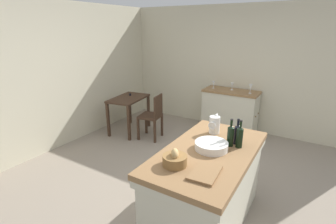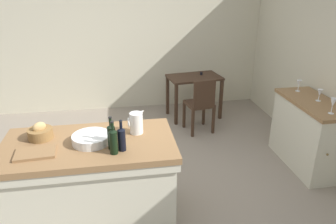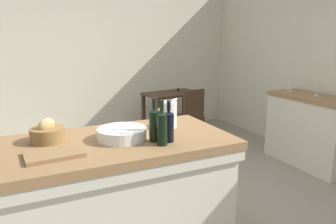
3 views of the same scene
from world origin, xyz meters
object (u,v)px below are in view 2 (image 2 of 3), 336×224
at_px(wooden_chair, 201,103).
at_px(wine_glass_middle, 299,84).
at_px(wine_glass_far_left, 333,103).
at_px(writing_desk, 194,83).
at_px(bread_basket, 40,133).
at_px(wine_bottle_green, 113,141).
at_px(wine_bottle_dark, 122,138).
at_px(wash_bowl, 91,139).
at_px(wine_bottle_amber, 111,136).
at_px(side_cabinet, 309,133).
at_px(wine_glass_left, 320,93).
at_px(pitcher, 136,123).
at_px(island_table, 92,180).
at_px(cutting_board, 35,153).

height_order(wooden_chair, wine_glass_middle, wine_glass_middle).
bearing_deg(wine_glass_far_left, wine_glass_middle, 86.91).
relative_size(writing_desk, wine_glass_far_left, 5.24).
xyz_separation_m(wooden_chair, wine_glass_middle, (1.14, -0.79, 0.52)).
distance_m(bread_basket, wine_glass_middle, 3.31).
bearing_deg(wine_bottle_green, wine_bottle_dark, 32.96).
bearing_deg(wooden_chair, wine_bottle_green, -123.04).
height_order(wash_bowl, wine_bottle_amber, wine_bottle_amber).
relative_size(side_cabinet, wine_glass_middle, 7.42).
bearing_deg(wine_bottle_green, wash_bowl, 131.45).
distance_m(wash_bowl, wine_bottle_amber, 0.25).
relative_size(wine_bottle_green, wine_glass_middle, 2.03).
distance_m(wine_glass_far_left, wine_glass_left, 0.41).
relative_size(wash_bowl, wine_bottle_amber, 1.14).
bearing_deg(wine_glass_left, bread_basket, -171.35).
distance_m(wine_bottle_green, wine_glass_far_left, 2.50).
height_order(writing_desk, wine_bottle_amber, wine_bottle_amber).
xyz_separation_m(pitcher, wine_glass_middle, (2.27, 0.91, -0.01)).
bearing_deg(island_table, wooden_chair, 49.06).
height_order(wine_bottle_amber, wine_glass_middle, wine_bottle_amber).
xyz_separation_m(island_table, wash_bowl, (0.03, -0.01, 0.46)).
xyz_separation_m(wooden_chair, bread_basket, (-2.05, -1.68, 0.47)).
bearing_deg(bread_basket, wine_glass_middle, 15.46).
height_order(wash_bowl, wine_glass_left, wine_glass_left).
relative_size(writing_desk, wine_bottle_amber, 3.11).
xyz_separation_m(wooden_chair, wine_glass_left, (1.20, -1.18, 0.52)).
distance_m(wine_bottle_amber, wine_glass_far_left, 2.50).
xyz_separation_m(writing_desk, cutting_board, (-2.09, -2.63, 0.29)).
bearing_deg(cutting_board, side_cabinet, 13.97).
height_order(side_cabinet, wash_bowl, wash_bowl).
bearing_deg(wine_glass_left, wine_bottle_dark, -161.03).
xyz_separation_m(island_table, wooden_chair, (1.59, 1.84, 0.01)).
bearing_deg(wooden_chair, wash_bowl, -130.22).
height_order(wine_bottle_dark, wine_glass_far_left, wine_bottle_dark).
distance_m(side_cabinet, wine_bottle_amber, 2.70).
bearing_deg(pitcher, bread_basket, 178.04).
distance_m(wine_bottle_amber, wine_bottle_green, 0.10).
height_order(side_cabinet, wine_bottle_dark, wine_bottle_dark).
relative_size(wine_bottle_dark, wine_glass_far_left, 1.58).
relative_size(pitcher, wine_bottle_green, 0.82).
bearing_deg(pitcher, writing_desk, 63.38).
distance_m(cutting_board, wine_bottle_dark, 0.77).
bearing_deg(wine_bottle_amber, wine_glass_middle, 25.39).
relative_size(wash_bowl, wine_glass_middle, 2.31).
distance_m(wooden_chair, wine_bottle_green, 2.54).
distance_m(writing_desk, wine_glass_left, 2.19).
height_order(writing_desk, wine_bottle_green, wine_bottle_green).
bearing_deg(wine_bottle_dark, wine_glass_middle, 27.11).
distance_m(side_cabinet, writing_desk, 2.15).
xyz_separation_m(wash_bowl, wine_glass_far_left, (2.66, 0.27, 0.08)).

